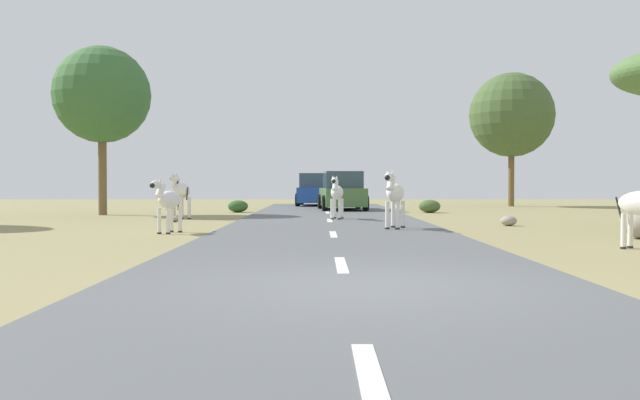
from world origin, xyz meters
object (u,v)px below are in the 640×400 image
object	(u,v)px
zebra_0	(391,194)
car_1	(313,191)
rock_0	(170,219)
zebra_2	(177,191)
rock_2	(639,224)
rock_1	(505,221)
tree_1	(508,115)
zebra_4	(334,193)
car_0	(339,192)
tree_3	(98,95)
bush_3	(426,206)
bush_2	(235,206)
zebra_1	(165,200)

from	to	relation	value
zebra_0	car_1	world-z (taller)	car_1
rock_0	zebra_2	bearing A→B (deg)	95.29
rock_2	zebra_2	bearing A→B (deg)	144.36
rock_1	zebra_2	bearing A→B (deg)	158.91
zebra_2	rock_0	distance (m)	2.23
tree_1	rock_1	xyz separation A→B (m)	(-4.85, -17.11, -4.81)
zebra_4	car_1	size ratio (longest dim) A/B	0.35
car_0	rock_0	xyz separation A→B (m)	(-5.76, -9.00, -0.75)
zebra_2	zebra_4	bearing A→B (deg)	-43.66
zebra_4	car_0	xyz separation A→B (m)	(0.45, 8.16, -0.07)
tree_1	tree_3	distance (m)	21.59
bush_3	rock_2	size ratio (longest dim) A/B	1.03
tree_1	bush_3	distance (m)	11.00
zebra_2	rock_1	size ratio (longest dim) A/B	3.46
zebra_0	bush_2	world-z (taller)	zebra_0
rock_0	zebra_4	bearing A→B (deg)	9.00
zebra_4	bush_3	xyz separation A→B (m)	(4.11, 6.13, -0.65)
zebra_4	bush_3	world-z (taller)	zebra_4
bush_2	bush_3	bearing A→B (deg)	-2.89
zebra_0	zebra_2	size ratio (longest dim) A/B	0.97
zebra_0	zebra_1	size ratio (longest dim) A/B	1.11
rock_2	rock_1	bearing A→B (deg)	110.16
tree_3	rock_2	world-z (taller)	tree_3
bush_3	rock_2	xyz separation A→B (m)	(2.62, -13.71, 0.07)
bush_2	car_1	bearing A→B (deg)	66.11
zebra_4	rock_0	bearing A→B (deg)	17.57
zebra_4	bush_3	size ratio (longest dim) A/B	1.69
zebra_1	car_1	xyz separation A→B (m)	(3.59, 20.00, 0.02)
car_1	zebra_0	bearing A→B (deg)	-80.46
bush_2	rock_1	xyz separation A→B (m)	(9.12, -9.40, -0.11)
car_0	bush_2	world-z (taller)	car_0
tree_1	zebra_0	bearing A→B (deg)	-113.83
tree_1	rock_2	world-z (taller)	tree_1
zebra_1	zebra_2	distance (m)	7.20
zebra_4	rock_2	size ratio (longest dim) A/B	1.74
zebra_1	tree_3	xyz separation A→B (m)	(-4.80, 9.95, 3.90)
car_0	bush_3	bearing A→B (deg)	-33.00
zebra_4	zebra_2	bearing A→B (deg)	-3.71
zebra_0	rock_1	size ratio (longest dim) A/B	3.36
car_0	rock_2	distance (m)	16.95
tree_3	rock_2	xyz separation A→B (m)	(15.90, -11.62, -4.39)
tree_1	rock_2	size ratio (longest dim) A/B	8.14
rock_0	car_0	bearing A→B (deg)	57.37
zebra_2	zebra_4	distance (m)	5.63
bush_2	rock_1	world-z (taller)	bush_2
tree_1	bush_2	xyz separation A→B (m)	(-13.97, -7.71, -4.70)
zebra_0	rock_0	distance (m)	7.89
bush_2	bush_3	world-z (taller)	bush_3
bush_3	rock_1	xyz separation A→B (m)	(0.89, -8.99, -0.13)
zebra_1	tree_3	bearing A→B (deg)	-48.23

